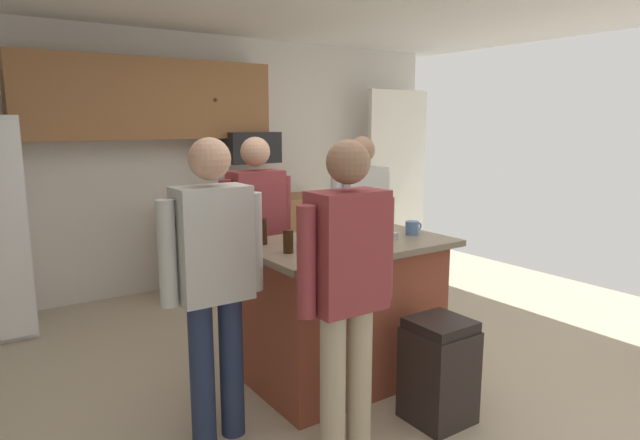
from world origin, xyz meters
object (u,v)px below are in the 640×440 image
at_px(glass_stout_tall, 288,241).
at_px(trash_bin, 439,371).
at_px(tumbler_amber, 262,231).
at_px(glass_short_whisky, 305,233).
at_px(kitchen_island, 346,311).
at_px(mug_blue_stoneware, 412,228).
at_px(serving_tray, 358,236).
at_px(person_host_foreground, 214,272).
at_px(microwave_over_range, 249,147).
at_px(person_elder_center, 347,281).
at_px(person_guest_by_door, 361,223).
at_px(person_guest_left, 257,232).
at_px(glass_pilsner, 312,238).
at_px(mug_ceramic_white, 325,228).

xyz_separation_m(glass_stout_tall, trash_bin, (0.62, -0.64, -0.72)).
xyz_separation_m(tumbler_amber, glass_short_whisky, (0.23, -0.13, -0.01)).
bearing_deg(kitchen_island, glass_short_whisky, 161.83).
height_order(mug_blue_stoneware, serving_tray, mug_blue_stoneware).
height_order(person_host_foreground, glass_short_whisky, person_host_foreground).
bearing_deg(glass_stout_tall, glass_short_whisky, 35.49).
xyz_separation_m(microwave_over_range, glass_stout_tall, (-1.04, -2.51, -0.42)).
xyz_separation_m(mug_blue_stoneware, glass_stout_tall, (-0.97, 0.03, 0.02)).
bearing_deg(person_host_foreground, trash_bin, -34.84).
relative_size(person_elder_center, person_host_foreground, 1.00).
relative_size(person_guest_by_door, person_host_foreground, 0.98).
bearing_deg(person_host_foreground, serving_tray, -0.45).
relative_size(person_elder_center, glass_short_whisky, 12.07).
relative_size(person_guest_by_door, mug_blue_stoneware, 12.03).
height_order(microwave_over_range, tumbler_amber, microwave_over_range).
relative_size(person_guest_left, glass_stout_tall, 11.74).
distance_m(kitchen_island, glass_short_whisky, 0.61).
relative_size(microwave_over_range, serving_tray, 1.27).
bearing_deg(serving_tray, kitchen_island, -175.80).
relative_size(mug_blue_stoneware, serving_tray, 0.30).
bearing_deg(person_host_foreground, person_elder_center, -55.64).
bearing_deg(mug_blue_stoneware, serving_tray, 165.83).
height_order(tumbler_amber, glass_stout_tall, tumbler_amber).
distance_m(person_guest_left, glass_stout_tall, 0.85).
xyz_separation_m(glass_stout_tall, serving_tray, (0.58, 0.07, -0.05)).
xyz_separation_m(tumbler_amber, trash_bin, (0.63, -0.92, -0.74)).
distance_m(microwave_over_range, trash_bin, 3.38).
distance_m(glass_stout_tall, serving_tray, 0.58).
height_order(person_guest_by_door, person_elder_center, person_elder_center).
height_order(person_guest_by_door, trash_bin, person_guest_by_door).
bearing_deg(mug_blue_stoneware, glass_short_whisky, 166.75).
bearing_deg(person_elder_center, glass_stout_tall, 34.34).
relative_size(microwave_over_range, kitchen_island, 0.43).
distance_m(person_elder_center, tumbler_amber, 0.90).
bearing_deg(microwave_over_range, person_guest_by_door, -88.67).
xyz_separation_m(glass_pilsner, glass_short_whisky, (0.06, 0.17, -0.00)).
bearing_deg(glass_short_whisky, glass_stout_tall, -144.51).
height_order(glass_short_whisky, serving_tray, glass_short_whisky).
bearing_deg(person_host_foreground, tumbler_amber, 28.33).
height_order(kitchen_island, trash_bin, kitchen_island).
distance_m(kitchen_island, person_host_foreground, 1.10).
height_order(glass_stout_tall, serving_tray, glass_stout_tall).
height_order(person_guest_by_door, mug_blue_stoneware, person_guest_by_door).
xyz_separation_m(mug_ceramic_white, glass_stout_tall, (-0.45, -0.28, 0.02)).
xyz_separation_m(person_guest_by_door, person_guest_left, (-0.86, 0.13, 0.00)).
relative_size(person_host_foreground, serving_tray, 3.72).
height_order(person_guest_by_door, serving_tray, person_guest_by_door).
bearing_deg(serving_tray, glass_stout_tall, -172.87).
xyz_separation_m(kitchen_island, glass_short_whisky, (-0.26, 0.09, 0.54)).
bearing_deg(person_elder_center, trash_bin, -56.06).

